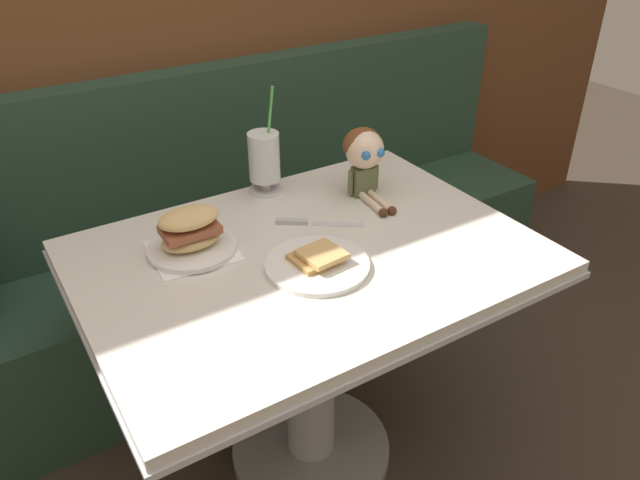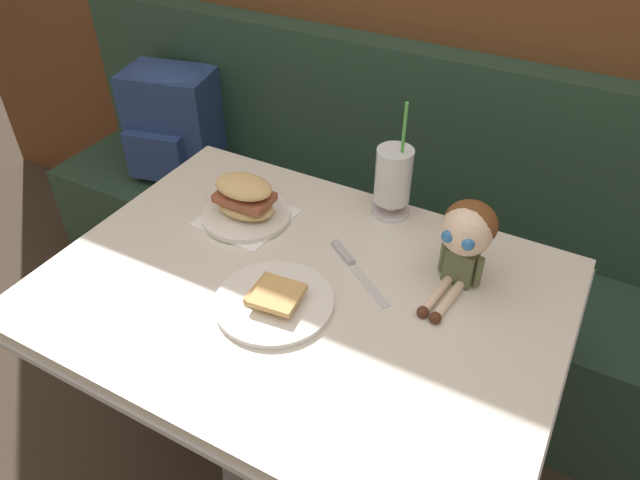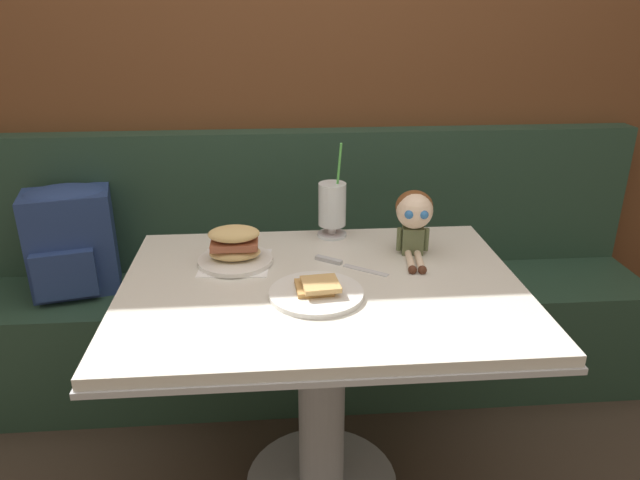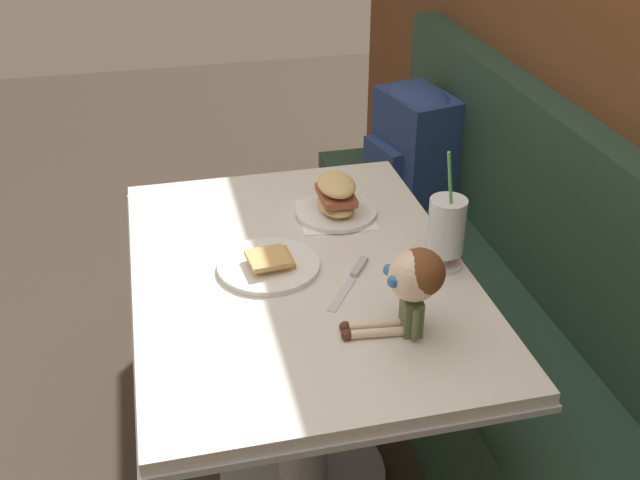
{
  "view_description": "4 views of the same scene",
  "coord_description": "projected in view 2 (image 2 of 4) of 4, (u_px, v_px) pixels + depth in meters",
  "views": [
    {
      "loc": [
        -0.66,
        -0.93,
        1.56
      ],
      "look_at": [
        0.03,
        0.17,
        0.77
      ],
      "focal_mm": 34.64,
      "sensor_mm": 36.0,
      "label": 1
    },
    {
      "loc": [
        0.48,
        -0.62,
        1.61
      ],
      "look_at": [
        0.03,
        0.21,
        0.86
      ],
      "focal_mm": 32.98,
      "sensor_mm": 36.0,
      "label": 2
    },
    {
      "loc": [
        -0.12,
        -1.26,
        1.46
      ],
      "look_at": [
        -0.0,
        0.23,
        0.85
      ],
      "focal_mm": 32.86,
      "sensor_mm": 36.0,
      "label": 3
    },
    {
      "loc": [
        1.53,
        -0.13,
        1.75
      ],
      "look_at": [
        0.07,
        0.21,
        0.86
      ],
      "focal_mm": 42.84,
      "sensor_mm": 36.0,
      "label": 4
    }
  ],
  "objects": [
    {
      "name": "booth_bench",
      "position": [
        397.0,
        264.0,
        1.96
      ],
      "size": [
        2.6,
        0.48,
        1.0
      ],
      "color": "#233D2D",
      "rests_on": "ground"
    },
    {
      "name": "diner_table",
      "position": [
        302.0,
        347.0,
        1.39
      ],
      "size": [
        1.11,
        0.81,
        0.74
      ],
      "color": "silver",
      "rests_on": "ground"
    },
    {
      "name": "toast_plate",
      "position": [
        275.0,
        300.0,
        1.22
      ],
      "size": [
        0.25,
        0.25,
        0.04
      ],
      "color": "white",
      "rests_on": "diner_table"
    },
    {
      "name": "milkshake_glass",
      "position": [
        393.0,
        179.0,
        1.42
      ],
      "size": [
        0.1,
        0.1,
        0.32
      ],
      "color": "silver",
      "rests_on": "diner_table"
    },
    {
      "name": "sandwich_plate",
      "position": [
        245.0,
        203.0,
        1.44
      ],
      "size": [
        0.22,
        0.22,
        0.12
      ],
      "color": "white",
      "rests_on": "diner_table"
    },
    {
      "name": "butter_knife",
      "position": [
        350.0,
        261.0,
        1.33
      ],
      "size": [
        0.2,
        0.15,
        0.01
      ],
      "color": "silver",
      "rests_on": "diner_table"
    },
    {
      "name": "seated_doll",
      "position": [
        467.0,
        234.0,
        1.21
      ],
      "size": [
        0.12,
        0.22,
        0.2
      ],
      "color": "#5B6642",
      "rests_on": "diner_table"
    },
    {
      "name": "backpack",
      "position": [
        172.0,
        119.0,
        2.06
      ],
      "size": [
        0.34,
        0.3,
        0.41
      ],
      "color": "navy",
      "rests_on": "booth_bench"
    }
  ]
}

